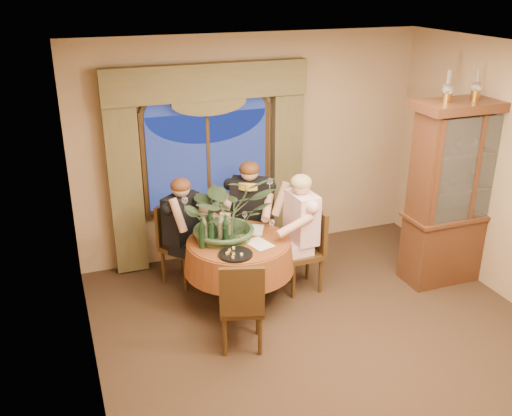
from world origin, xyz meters
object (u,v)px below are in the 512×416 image
object	(u,v)px
oil_lamp_center	(477,84)
wine_bottle_4	(221,228)
chair_back	(183,245)
wine_bottle_3	(226,230)
oil_lamp_right	(505,82)
chair_back_right	(248,233)
wine_bottle_1	(204,228)
person_scarf	(250,216)
wine_bottle_2	(202,233)
wine_bottle_5	(211,232)
chair_right	(301,251)
person_back	(182,232)
dining_table	(239,271)
stoneware_vase	(226,225)
wine_bottle_0	(210,224)
chair_front_left	(242,303)
centerpiece_plant	(226,182)
china_cabinet	(461,193)
oil_lamp_left	(448,86)
person_pink	(301,232)
olive_bowl	(243,240)

from	to	relation	value
oil_lamp_center	wine_bottle_4	xyz separation A→B (m)	(-2.79, 0.39, -1.42)
chair_back	wine_bottle_3	world-z (taller)	wine_bottle_3
oil_lamp_right	wine_bottle_4	bearing A→B (deg)	173.02
chair_back_right	wine_bottle_4	size ratio (longest dim) A/B	2.91
wine_bottle_1	person_scarf	bearing A→B (deg)	38.64
wine_bottle_2	wine_bottle_5	distance (m)	0.09
chair_right	wine_bottle_1	distance (m)	1.20
chair_back_right	person_back	distance (m)	0.87
dining_table	oil_lamp_center	world-z (taller)	oil_lamp_center
dining_table	chair_back_right	xyz separation A→B (m)	(0.35, 0.68, 0.10)
chair_back	stoneware_vase	bearing A→B (deg)	89.45
wine_bottle_2	wine_bottle_3	bearing A→B (deg)	1.62
stoneware_vase	wine_bottle_5	size ratio (longest dim) A/B	0.86
chair_back	wine_bottle_1	distance (m)	0.72
oil_lamp_center	wine_bottle_0	world-z (taller)	oil_lamp_center
chair_front_left	person_back	bearing A→B (deg)	117.37
wine_bottle_1	wine_bottle_3	size ratio (longest dim) A/B	1.00
centerpiece_plant	wine_bottle_3	world-z (taller)	centerpiece_plant
chair_back_right	wine_bottle_3	bearing A→B (deg)	81.84
china_cabinet	wine_bottle_1	bearing A→B (deg)	171.53
person_scarf	wine_bottle_3	size ratio (longest dim) A/B	4.29
oil_lamp_left	stoneware_vase	size ratio (longest dim) A/B	1.20
chair_right	centerpiece_plant	bearing A→B (deg)	80.63
oil_lamp_left	oil_lamp_right	distance (m)	0.75
person_pink	wine_bottle_2	world-z (taller)	person_pink
chair_front_left	person_back	xyz separation A→B (m)	(-0.25, 1.39, 0.19)
china_cabinet	oil_lamp_right	distance (m)	1.31
chair_back_right	wine_bottle_0	world-z (taller)	wine_bottle_0
chair_back	centerpiece_plant	xyz separation A→B (m)	(0.40, -0.51, 0.91)
wine_bottle_5	oil_lamp_right	bearing A→B (deg)	-5.30
chair_right	chair_back	bearing A→B (deg)	62.27
person_scarf	wine_bottle_0	distance (m)	0.84
wine_bottle_0	wine_bottle_4	xyz separation A→B (m)	(0.09, -0.13, 0.00)
oil_lamp_left	oil_lamp_center	bearing A→B (deg)	0.00
chair_right	wine_bottle_3	xyz separation A→B (m)	(-0.91, -0.04, 0.44)
china_cabinet	oil_lamp_right	size ratio (longest dim) A/B	6.37
wine_bottle_0	person_back	bearing A→B (deg)	118.44
oil_lamp_center	oil_lamp_right	distance (m)	0.38
dining_table	oil_lamp_left	bearing A→B (deg)	-9.01
person_pink	olive_bowl	size ratio (longest dim) A/B	8.42
chair_front_left	stoneware_vase	distance (m)	1.03
chair_right	person_scarf	xyz separation A→B (m)	(-0.39, 0.66, 0.23)
chair_front_left	wine_bottle_4	xyz separation A→B (m)	(0.06, 0.84, 0.44)
chair_front_left	stoneware_vase	bearing A→B (deg)	98.44
china_cabinet	chair_back_right	bearing A→B (deg)	155.44
oil_lamp_left	person_scarf	xyz separation A→B (m)	(-1.86, 1.02, -1.63)
chair_back_right	chair_back	world-z (taller)	same
chair_back_right	wine_bottle_0	distance (m)	0.91
chair_back_right	centerpiece_plant	size ratio (longest dim) A/B	0.85
oil_lamp_left	chair_back_right	world-z (taller)	oil_lamp_left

